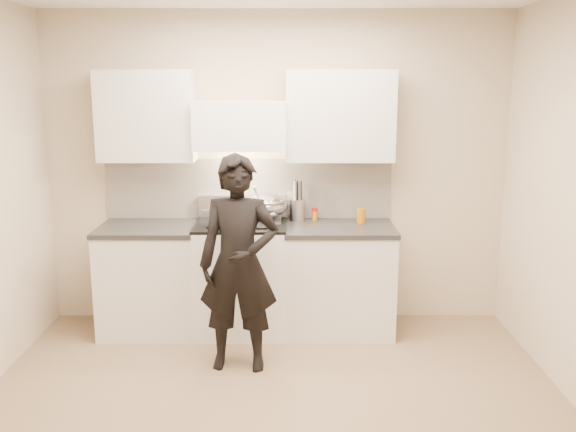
{
  "coord_description": "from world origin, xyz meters",
  "views": [
    {
      "loc": [
        0.1,
        -3.81,
        2.13
      ],
      "look_at": [
        0.1,
        1.05,
        1.09
      ],
      "focal_mm": 40.0,
      "sensor_mm": 36.0,
      "label": 1
    }
  ],
  "objects": [
    {
      "name": "wok",
      "position": [
        -0.1,
        1.57,
        1.07
      ],
      "size": [
        0.41,
        0.51,
        0.33
      ],
      "color": "silver",
      "rests_on": "stove"
    },
    {
      "name": "oil_glass",
      "position": [
        0.72,
        1.54,
        0.98
      ],
      "size": [
        0.07,
        0.07,
        0.13
      ],
      "color": "#AE620B",
      "rests_on": "counter_right"
    },
    {
      "name": "ground_plane",
      "position": [
        0.0,
        0.0,
        0.0
      ],
      "size": [
        4.0,
        4.0,
        0.0
      ],
      "primitive_type": "plane",
      "color": "#7F664B"
    },
    {
      "name": "spice_jar",
      "position": [
        0.33,
        1.65,
        0.97
      ],
      "size": [
        0.05,
        0.05,
        0.11
      ],
      "color": "orange",
      "rests_on": "counter_right"
    },
    {
      "name": "stove",
      "position": [
        -0.3,
        1.42,
        0.47
      ],
      "size": [
        0.76,
        0.65,
        0.96
      ],
      "color": "white",
      "rests_on": "ground"
    },
    {
      "name": "person",
      "position": [
        -0.26,
        0.7,
        0.8
      ],
      "size": [
        0.61,
        0.42,
        1.61
      ],
      "primitive_type": "imported",
      "rotation": [
        0.0,
        0.0,
        -0.05
      ],
      "color": "black",
      "rests_on": "ground"
    },
    {
      "name": "counter_left",
      "position": [
        -1.08,
        1.43,
        0.46
      ],
      "size": [
        0.82,
        0.67,
        0.92
      ],
      "color": "silver",
      "rests_on": "ground"
    },
    {
      "name": "utensil_crock",
      "position": [
        0.18,
        1.63,
        1.03
      ],
      "size": [
        0.13,
        0.13,
        0.35
      ],
      "color": "#B5B6BF",
      "rests_on": "counter_right"
    },
    {
      "name": "room_shell",
      "position": [
        -0.06,
        0.37,
        1.6
      ],
      "size": [
        4.04,
        3.54,
        2.7
      ],
      "color": "#C4B096",
      "rests_on": "ground"
    },
    {
      "name": "counter_right",
      "position": [
        0.53,
        1.43,
        0.46
      ],
      "size": [
        0.92,
        0.67,
        0.92
      ],
      "color": "silver",
      "rests_on": "ground"
    },
    {
      "name": "stock_pot",
      "position": [
        -0.44,
        1.28,
        1.03
      ],
      "size": [
        0.31,
        0.23,
        0.14
      ],
      "color": "silver",
      "rests_on": "stove"
    }
  ]
}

